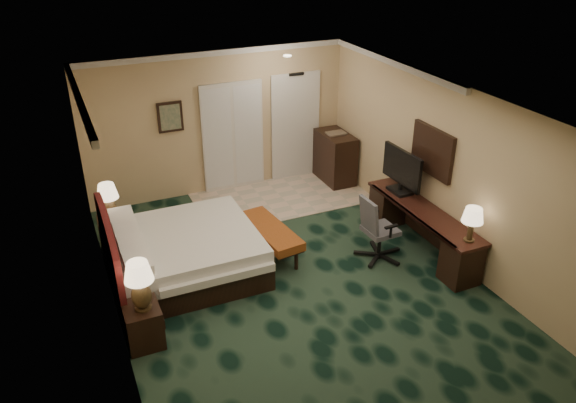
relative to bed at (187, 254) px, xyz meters
name	(u,v)px	position (x,y,z in m)	size (l,w,h in m)	color
floor	(304,293)	(1.37, -1.19, -0.33)	(5.00, 7.50, 0.00)	black
ceiling	(306,111)	(1.37, -1.19, 2.37)	(5.00, 7.50, 0.00)	silver
wall_back	(219,123)	(1.37, 2.56, 1.02)	(5.00, 0.00, 2.70)	tan
wall_left	(110,251)	(-1.13, -1.19, 1.02)	(0.00, 7.50, 2.70)	tan
wall_right	(458,178)	(3.87, -1.19, 1.02)	(0.00, 7.50, 2.70)	tan
crown_molding	(306,115)	(1.37, -1.19, 2.32)	(5.00, 7.50, 0.10)	silver
tile_patch	(282,197)	(2.27, 1.71, -0.32)	(3.20, 1.70, 0.01)	#BCAE98
headboard	(111,254)	(-1.07, -0.19, 0.37)	(0.12, 2.00, 1.40)	#451812
entry_door	(295,127)	(2.92, 2.53, 0.72)	(1.02, 0.06, 2.18)	silver
closet_doors	(233,137)	(1.62, 2.52, 0.72)	(1.20, 0.06, 2.10)	silver
wall_art	(170,117)	(0.47, 2.52, 1.27)	(0.45, 0.06, 0.55)	#3E5F4B
wall_mirror	(432,151)	(3.83, -0.59, 1.22)	(0.05, 0.95, 0.75)	white
bed	(187,254)	(0.00, 0.00, 0.00)	(2.06, 1.91, 0.65)	white
nightstand_near	(143,325)	(-0.89, -1.31, -0.05)	(0.44, 0.50, 0.54)	black
nightstand_far	(116,236)	(-0.87, 1.00, -0.03)	(0.47, 0.54, 0.59)	black
lamp_near	(140,286)	(-0.87, -1.34, 0.55)	(0.35, 0.35, 0.66)	black
lamp_far	(109,202)	(-0.90, 1.00, 0.57)	(0.33, 0.33, 0.62)	black
bed_bench	(270,240)	(1.34, 0.01, -0.09)	(0.48, 1.38, 0.47)	brown
desk	(421,230)	(3.58, -0.86, 0.03)	(0.53, 2.46, 0.71)	black
tv	(402,172)	(3.60, -0.17, 0.75)	(0.08, 0.95, 0.74)	black
desk_lamp	(472,225)	(3.61, -1.88, 0.65)	(0.30, 0.30, 0.53)	black
desk_chair	(381,228)	(2.85, -0.81, 0.21)	(0.62, 0.58, 1.07)	#4A494D
minibar	(335,157)	(3.56, 2.01, 0.17)	(0.52, 0.94, 0.99)	black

